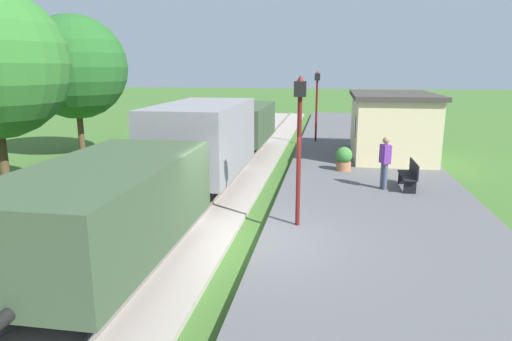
{
  "coord_description": "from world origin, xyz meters",
  "views": [
    {
      "loc": [
        1.72,
        -9.65,
        4.14
      ],
      "look_at": [
        -0.24,
        2.22,
        1.35
      ],
      "focal_mm": 31.4,
      "sensor_mm": 36.0,
      "label": 1
    }
  ],
  "objects_px": {
    "lamp_post_far": "(317,93)",
    "bench_near_hut": "(410,175)",
    "potted_planter": "(344,158)",
    "lamp_post_near": "(299,124)",
    "station_hut": "(391,124)",
    "person_waiting": "(385,161)",
    "tree_trackside_far": "(75,67)",
    "freight_train": "(203,148)"
  },
  "relations": [
    {
      "from": "lamp_post_far",
      "to": "bench_near_hut",
      "type": "bearing_deg",
      "value": -69.97
    },
    {
      "from": "bench_near_hut",
      "to": "potted_planter",
      "type": "xyz_separation_m",
      "value": [
        -2.05,
        2.36,
        0.0
      ]
    },
    {
      "from": "potted_planter",
      "to": "lamp_post_near",
      "type": "relative_size",
      "value": 0.25
    },
    {
      "from": "station_hut",
      "to": "bench_near_hut",
      "type": "distance_m",
      "value": 5.81
    },
    {
      "from": "person_waiting",
      "to": "potted_planter",
      "type": "relative_size",
      "value": 1.87
    },
    {
      "from": "bench_near_hut",
      "to": "tree_trackside_far",
      "type": "xyz_separation_m",
      "value": [
        -14.27,
        4.7,
        3.4
      ]
    },
    {
      "from": "lamp_post_near",
      "to": "tree_trackside_far",
      "type": "relative_size",
      "value": 0.57
    },
    {
      "from": "freight_train",
      "to": "station_hut",
      "type": "xyz_separation_m",
      "value": [
        6.8,
        6.34,
        0.15
      ]
    },
    {
      "from": "station_hut",
      "to": "tree_trackside_far",
      "type": "height_order",
      "value": "tree_trackside_far"
    },
    {
      "from": "potted_planter",
      "to": "lamp_post_near",
      "type": "xyz_separation_m",
      "value": [
        -1.3,
        -6.39,
        2.08
      ]
    },
    {
      "from": "freight_train",
      "to": "bench_near_hut",
      "type": "relative_size",
      "value": 12.93
    },
    {
      "from": "person_waiting",
      "to": "freight_train",
      "type": "bearing_deg",
      "value": -16.25
    },
    {
      "from": "bench_near_hut",
      "to": "lamp_post_far",
      "type": "bearing_deg",
      "value": 110.03
    },
    {
      "from": "station_hut",
      "to": "lamp_post_near",
      "type": "height_order",
      "value": "lamp_post_near"
    },
    {
      "from": "station_hut",
      "to": "lamp_post_far",
      "type": "distance_m",
      "value": 4.97
    },
    {
      "from": "lamp_post_far",
      "to": "tree_trackside_far",
      "type": "relative_size",
      "value": 0.57
    },
    {
      "from": "lamp_post_near",
      "to": "lamp_post_far",
      "type": "height_order",
      "value": "same"
    },
    {
      "from": "potted_planter",
      "to": "tree_trackside_far",
      "type": "relative_size",
      "value": 0.14
    },
    {
      "from": "freight_train",
      "to": "person_waiting",
      "type": "bearing_deg",
      "value": 4.34
    },
    {
      "from": "freight_train",
      "to": "station_hut",
      "type": "distance_m",
      "value": 9.3
    },
    {
      "from": "bench_near_hut",
      "to": "lamp_post_near",
      "type": "bearing_deg",
      "value": -129.67
    },
    {
      "from": "lamp_post_near",
      "to": "tree_trackside_far",
      "type": "height_order",
      "value": "tree_trackside_far"
    },
    {
      "from": "station_hut",
      "to": "person_waiting",
      "type": "distance_m",
      "value": 5.98
    },
    {
      "from": "potted_planter",
      "to": "lamp_post_near",
      "type": "distance_m",
      "value": 6.85
    },
    {
      "from": "station_hut",
      "to": "lamp_post_far",
      "type": "relative_size",
      "value": 1.57
    },
    {
      "from": "person_waiting",
      "to": "lamp_post_near",
      "type": "bearing_deg",
      "value": 36.44
    },
    {
      "from": "freight_train",
      "to": "tree_trackside_far",
      "type": "height_order",
      "value": "tree_trackside_far"
    },
    {
      "from": "freight_train",
      "to": "lamp_post_far",
      "type": "relative_size",
      "value": 5.24
    },
    {
      "from": "potted_planter",
      "to": "tree_trackside_far",
      "type": "xyz_separation_m",
      "value": [
        -12.22,
        2.34,
        3.39
      ]
    },
    {
      "from": "freight_train",
      "to": "person_waiting",
      "type": "distance_m",
      "value": 5.95
    },
    {
      "from": "freight_train",
      "to": "potted_planter",
      "type": "relative_size",
      "value": 21.18
    },
    {
      "from": "station_hut",
      "to": "lamp_post_near",
      "type": "xyz_separation_m",
      "value": [
        -3.39,
        -9.77,
        1.15
      ]
    },
    {
      "from": "freight_train",
      "to": "lamp_post_far",
      "type": "bearing_deg",
      "value": 70.8
    },
    {
      "from": "person_waiting",
      "to": "potted_planter",
      "type": "distance_m",
      "value": 2.83
    },
    {
      "from": "freight_train",
      "to": "tree_trackside_far",
      "type": "distance_m",
      "value": 9.56
    },
    {
      "from": "lamp_post_far",
      "to": "person_waiting",
      "type": "bearing_deg",
      "value": -74.91
    },
    {
      "from": "bench_near_hut",
      "to": "potted_planter",
      "type": "bearing_deg",
      "value": 130.95
    },
    {
      "from": "tree_trackside_far",
      "to": "potted_planter",
      "type": "bearing_deg",
      "value": -10.83
    },
    {
      "from": "lamp_post_near",
      "to": "tree_trackside_far",
      "type": "distance_m",
      "value": 14.05
    },
    {
      "from": "freight_train",
      "to": "lamp_post_near",
      "type": "relative_size",
      "value": 5.24
    },
    {
      "from": "freight_train",
      "to": "tree_trackside_far",
      "type": "bearing_deg",
      "value": 144.82
    },
    {
      "from": "station_hut",
      "to": "person_waiting",
      "type": "bearing_deg",
      "value": -98.48
    }
  ]
}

